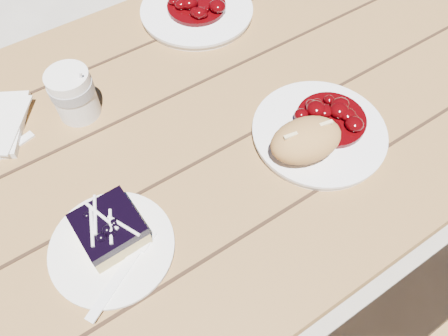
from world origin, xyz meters
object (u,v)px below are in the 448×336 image
main_plate (319,133)px  coffee_cup (74,94)px  blueberry_cake (110,228)px  picnic_table (189,175)px  dessert_plate (112,248)px  bread_roll (306,140)px  second_plate (197,12)px

main_plate → coffee_cup: 0.45m
main_plate → blueberry_cake: bearing=177.0°
picnic_table → dessert_plate: dessert_plate is taller
bread_roll → coffee_cup: coffee_cup is taller
picnic_table → bread_roll: (0.14, -0.17, 0.21)m
dessert_plate → blueberry_cake: bearing=56.3°
main_plate → bread_roll: size_ratio=1.87×
dessert_plate → bread_roll: bearing=-4.2°
picnic_table → bread_roll: bearing=-50.5°
blueberry_cake → second_plate: 0.56m
bread_roll → second_plate: bearing=83.2°
main_plate → dessert_plate: bearing=179.1°
blueberry_cake → coffee_cup: coffee_cup is taller
coffee_cup → dessert_plate: bearing=-103.8°
dessert_plate → coffee_cup: coffee_cup is taller
main_plate → blueberry_cake: blueberry_cake is taller
picnic_table → second_plate: second_plate is taller
blueberry_cake → coffee_cup: (0.06, 0.27, 0.01)m
main_plate → bread_roll: (-0.05, -0.02, 0.04)m
picnic_table → dessert_plate: 0.31m
bread_roll → picnic_table: bearing=129.5°
dessert_plate → second_plate: 0.58m
bread_roll → blueberry_cake: bread_roll is taller
picnic_table → dessert_plate: size_ratio=10.73×
second_plate → coffee_cup: bearing=-159.8°
second_plate → dessert_plate: bearing=-134.7°
second_plate → main_plate: bearing=-89.6°
main_plate → coffee_cup: bearing=139.0°
main_plate → second_plate: size_ratio=0.96×
bread_roll → coffee_cup: 0.42m
coffee_cup → second_plate: coffee_cup is taller
bread_roll → second_plate: 0.44m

